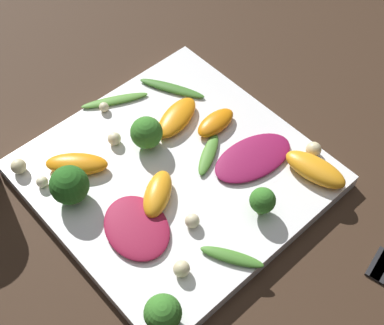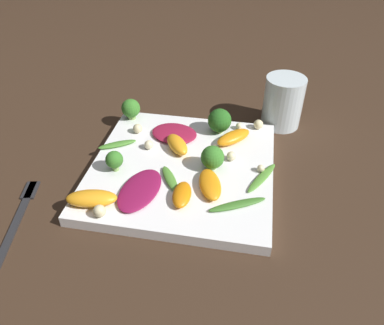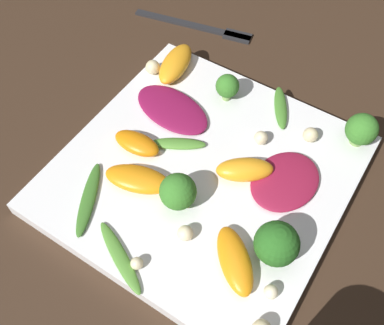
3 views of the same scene
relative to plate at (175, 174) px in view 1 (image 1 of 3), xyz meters
name	(u,v)px [view 1 (image 1 of 3)]	position (x,y,z in m)	size (l,w,h in m)	color
ground_plane	(176,179)	(0.00, 0.00, -0.01)	(2.40, 2.40, 0.00)	#382619
plate	(175,174)	(0.00, 0.00, 0.00)	(0.30, 0.30, 0.02)	white
radicchio_leaf_0	(253,158)	(-0.08, 0.05, 0.01)	(0.11, 0.07, 0.01)	maroon
radicchio_leaf_1	(137,227)	(0.08, 0.03, 0.01)	(0.08, 0.10, 0.01)	maroon
orange_segment_0	(77,164)	(0.08, -0.08, 0.02)	(0.07, 0.07, 0.02)	orange
orange_segment_1	(216,123)	(-0.08, -0.02, 0.02)	(0.06, 0.03, 0.02)	orange
orange_segment_2	(158,194)	(0.04, 0.02, 0.02)	(0.07, 0.06, 0.02)	orange
orange_segment_3	(315,169)	(-0.11, 0.11, 0.02)	(0.05, 0.08, 0.02)	orange
orange_segment_4	(177,117)	(-0.05, -0.05, 0.02)	(0.08, 0.05, 0.02)	orange
broccoli_floret_0	(145,134)	(0.00, -0.05, 0.03)	(0.04, 0.04, 0.04)	#84AD5B
broccoli_floret_1	(163,313)	(0.13, 0.13, 0.03)	(0.04, 0.04, 0.04)	#7A9E51
broccoli_floret_2	(69,185)	(0.11, -0.05, 0.03)	(0.04, 0.04, 0.05)	#7A9E51
broccoli_floret_3	(263,201)	(-0.03, 0.11, 0.03)	(0.03, 0.03, 0.04)	#84AD5B
arugula_sprig_0	(209,154)	(-0.04, 0.01, 0.01)	(0.06, 0.05, 0.01)	#518E33
arugula_sprig_1	(172,88)	(-0.08, -0.10, 0.01)	(0.05, 0.09, 0.01)	#3D7528
arugula_sprig_2	(115,100)	(-0.01, -0.13, 0.01)	(0.08, 0.05, 0.01)	#518E33
arugula_sprig_3	(232,257)	(0.03, 0.13, 0.01)	(0.05, 0.07, 0.01)	#47842D
macadamia_nut_0	(182,269)	(0.08, 0.10, 0.02)	(0.02, 0.02, 0.02)	beige
macadamia_nut_1	(192,221)	(0.03, 0.07, 0.02)	(0.02, 0.02, 0.02)	beige
macadamia_nut_2	(19,166)	(0.13, -0.12, 0.02)	(0.02, 0.02, 0.02)	beige
macadamia_nut_3	(104,107)	(0.01, -0.13, 0.02)	(0.01, 0.01, 0.01)	beige
macadamia_nut_4	(313,150)	(-0.14, 0.09, 0.02)	(0.02, 0.02, 0.02)	beige
macadamia_nut_5	(114,139)	(0.03, -0.08, 0.02)	(0.02, 0.02, 0.02)	beige
macadamia_nut_6	(42,182)	(0.13, -0.09, 0.02)	(0.01, 0.01, 0.01)	beige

